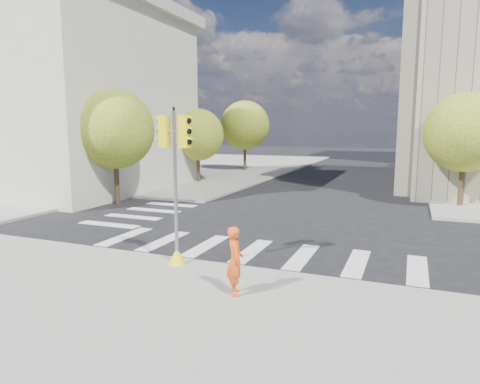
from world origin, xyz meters
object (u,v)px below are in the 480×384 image
object	(u,v)px
lamp_far	(450,125)
photographer	(235,261)
lamp_near	(468,123)
traffic_signal	(176,199)
planter_wall	(41,199)

from	to	relation	value
lamp_far	photographer	bearing A→B (deg)	-101.58
lamp_near	traffic_signal	xyz separation A→B (m)	(-9.59, -18.60, -2.40)
traffic_signal	planter_wall	bearing A→B (deg)	160.89
traffic_signal	photographer	xyz separation A→B (m)	(2.59, -1.57, -1.15)
traffic_signal	photographer	world-z (taller)	traffic_signal
lamp_near	lamp_far	xyz separation A→B (m)	(0.00, 14.00, 0.00)
lamp_far	planter_wall	xyz separation A→B (m)	(-22.10, -26.03, -4.18)
traffic_signal	photographer	bearing A→B (deg)	-22.60
lamp_far	traffic_signal	world-z (taller)	lamp_far
lamp_far	photographer	xyz separation A→B (m)	(-7.00, -34.17, -3.56)
planter_wall	lamp_near	bearing A→B (deg)	42.63
traffic_signal	photographer	distance (m)	3.25
lamp_far	traffic_signal	distance (m)	34.07
photographer	planter_wall	world-z (taller)	photographer
lamp_far	traffic_signal	xyz separation A→B (m)	(-9.59, -32.60, -2.40)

